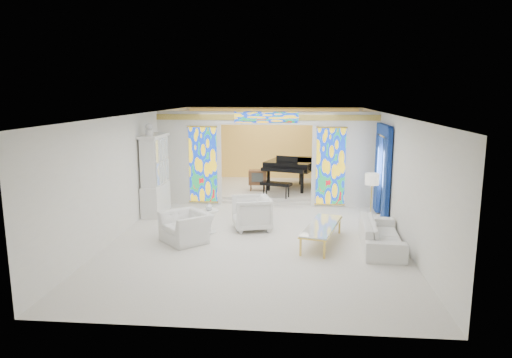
# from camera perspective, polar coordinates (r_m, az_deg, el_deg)

# --- Properties ---
(floor) EXTENTS (12.00, 12.00, 0.00)m
(floor) POSITION_cam_1_polar(r_m,az_deg,el_deg) (12.91, 0.69, -5.33)
(floor) COLOR silver
(floor) RESTS_ON ground
(ceiling) EXTENTS (7.00, 12.00, 0.02)m
(ceiling) POSITION_cam_1_polar(r_m,az_deg,el_deg) (12.42, 0.72, 8.09)
(ceiling) COLOR silver
(ceiling) RESTS_ON wall_back
(wall_back) EXTENTS (7.00, 0.02, 3.00)m
(wall_back) POSITION_cam_1_polar(r_m,az_deg,el_deg) (18.52, 2.13, 4.29)
(wall_back) COLOR silver
(wall_back) RESTS_ON floor
(wall_front) EXTENTS (7.00, 0.02, 3.00)m
(wall_front) POSITION_cam_1_polar(r_m,az_deg,el_deg) (6.77, -3.22, -7.09)
(wall_front) COLOR silver
(wall_front) RESTS_ON floor
(wall_left) EXTENTS (0.02, 12.00, 3.00)m
(wall_left) POSITION_cam_1_polar(r_m,az_deg,el_deg) (13.31, -14.50, 1.43)
(wall_left) COLOR silver
(wall_left) RESTS_ON floor
(wall_right) EXTENTS (0.02, 12.00, 3.00)m
(wall_right) POSITION_cam_1_polar(r_m,az_deg,el_deg) (12.80, 16.52, 0.97)
(wall_right) COLOR silver
(wall_right) RESTS_ON floor
(partition_wall) EXTENTS (7.00, 0.22, 3.00)m
(partition_wall) POSITION_cam_1_polar(r_m,az_deg,el_deg) (14.53, 1.31, 3.14)
(partition_wall) COLOR silver
(partition_wall) RESTS_ON floor
(stained_glass_left) EXTENTS (0.90, 0.04, 2.40)m
(stained_glass_left) POSITION_cam_1_polar(r_m,az_deg,el_deg) (14.75, -6.63, 1.79)
(stained_glass_left) COLOR gold
(stained_glass_left) RESTS_ON partition_wall
(stained_glass_right) EXTENTS (0.90, 0.04, 2.40)m
(stained_glass_right) POSITION_cam_1_polar(r_m,az_deg,el_deg) (14.48, 9.31, 1.56)
(stained_glass_right) COLOR gold
(stained_glass_right) RESTS_ON partition_wall
(stained_glass_transom) EXTENTS (2.00, 0.04, 0.34)m
(stained_glass_transom) POSITION_cam_1_polar(r_m,az_deg,el_deg) (14.32, 1.30, 7.71)
(stained_glass_transom) COLOR gold
(stained_glass_transom) RESTS_ON partition_wall
(alcove_platform) EXTENTS (6.80, 3.80, 0.18)m
(alcove_platform) POSITION_cam_1_polar(r_m,az_deg,el_deg) (16.86, 1.76, -1.20)
(alcove_platform) COLOR silver
(alcove_platform) RESTS_ON floor
(gold_curtain_back) EXTENTS (6.70, 0.10, 2.90)m
(gold_curtain_back) POSITION_cam_1_polar(r_m,az_deg,el_deg) (18.40, 2.11, 4.25)
(gold_curtain_back) COLOR #FFC258
(gold_curtain_back) RESTS_ON wall_back
(chandelier) EXTENTS (0.48, 0.48, 0.30)m
(chandelier) POSITION_cam_1_polar(r_m,az_deg,el_deg) (16.42, 2.49, 7.15)
(chandelier) COLOR gold
(chandelier) RESTS_ON ceiling
(blue_drapes) EXTENTS (0.14, 1.85, 2.65)m
(blue_drapes) POSITION_cam_1_polar(r_m,az_deg,el_deg) (13.45, 15.54, 1.81)
(blue_drapes) COLOR navy
(blue_drapes) RESTS_ON wall_right
(china_cabinet) EXTENTS (0.56, 1.46, 2.72)m
(china_cabinet) POSITION_cam_1_polar(r_m,az_deg,el_deg) (13.83, -12.51, 0.47)
(china_cabinet) COLOR silver
(china_cabinet) RESTS_ON floor
(armchair_left) EXTENTS (1.46, 1.47, 0.72)m
(armchair_left) POSITION_cam_1_polar(r_m,az_deg,el_deg) (11.26, -8.75, -5.97)
(armchair_left) COLOR silver
(armchair_left) RESTS_ON floor
(armchair_right) EXTENTS (1.19, 1.17, 0.88)m
(armchair_right) POSITION_cam_1_polar(r_m,az_deg,el_deg) (12.09, -0.56, -4.28)
(armchair_right) COLOR white
(armchair_right) RESTS_ON floor
(sofa) EXTENTS (1.02, 2.29, 0.65)m
(sofa) POSITION_cam_1_polar(r_m,az_deg,el_deg) (11.08, 15.37, -6.69)
(sofa) COLOR silver
(sofa) RESTS_ON floor
(side_table) EXTENTS (0.51, 0.51, 0.61)m
(side_table) POSITION_cam_1_polar(r_m,az_deg,el_deg) (11.85, -5.86, -4.87)
(side_table) COLOR silver
(side_table) RESTS_ON floor
(vase) EXTENTS (0.24, 0.24, 0.20)m
(vase) POSITION_cam_1_polar(r_m,az_deg,el_deg) (11.77, -5.89, -3.41)
(vase) COLOR white
(vase) RESTS_ON side_table
(coffee_table) EXTENTS (1.16, 2.19, 0.47)m
(coffee_table) POSITION_cam_1_polar(r_m,az_deg,el_deg) (11.05, 8.22, -5.91)
(coffee_table) COLOR silver
(coffee_table) RESTS_ON floor
(floor_lamp) EXTENTS (0.48, 0.48, 1.49)m
(floor_lamp) POSITION_cam_1_polar(r_m,az_deg,el_deg) (12.33, 14.30, -0.35)
(floor_lamp) COLOR gold
(floor_lamp) RESTS_ON floor
(grand_piano) EXTENTS (2.53, 3.22, 1.24)m
(grand_piano) POSITION_cam_1_polar(r_m,az_deg,el_deg) (16.55, 5.17, 1.79)
(grand_piano) COLOR black
(grand_piano) RESTS_ON alcove_platform
(tv_console) EXTENTS (0.63, 0.45, 0.72)m
(tv_console) POSITION_cam_1_polar(r_m,az_deg,el_deg) (16.01, 0.21, 0.20)
(tv_console) COLOR brown
(tv_console) RESTS_ON alcove_platform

